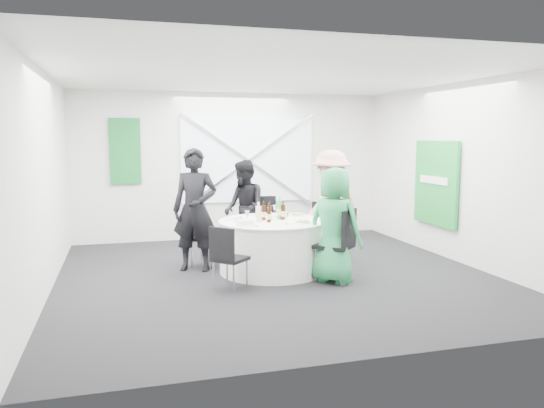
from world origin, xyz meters
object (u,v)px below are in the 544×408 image
object	(u,v)px
chair_back	(264,221)
person_woman_pink	(331,205)
banquet_table	(272,246)
person_man_back	(244,208)
chair_back_left	(201,232)
person_man_back_left	(195,210)
clear_water_bottle	(259,214)
chair_front_right	(340,239)
chair_front_left	(227,254)
person_woman_green	(334,225)
chair_back_right	(318,226)
green_water_bottle	(279,210)

from	to	relation	value
chair_back	person_woman_pink	world-z (taller)	person_woman_pink
banquet_table	person_man_back	xyz separation A→B (m)	(-0.15, 1.15, 0.41)
banquet_table	chair_back_left	world-z (taller)	chair_back_left
chair_back_left	person_man_back_left	xyz separation A→B (m)	(-0.12, -0.22, 0.38)
chair_back	person_man_back_left	xyz separation A→B (m)	(-1.22, -0.66, 0.33)
clear_water_bottle	chair_front_right	bearing A→B (deg)	-35.45
chair_back_left	chair_front_left	world-z (taller)	chair_back_left
person_woman_green	clear_water_bottle	size ratio (longest dim) A/B	5.45
banquet_table	clear_water_bottle	xyz separation A→B (m)	(-0.22, -0.08, 0.49)
person_man_back	person_woman_green	world-z (taller)	person_man_back
chair_front_right	clear_water_bottle	size ratio (longest dim) A/B	3.48
chair_back_right	chair_front_left	bearing A→B (deg)	-83.66
chair_front_right	chair_back_right	bearing A→B (deg)	-141.97
chair_front_right	person_man_back_left	distance (m)	2.18
banquet_table	green_water_bottle	distance (m)	0.54
banquet_table	person_man_back_left	xyz separation A→B (m)	(-1.06, 0.41, 0.52)
person_woman_green	clear_water_bottle	xyz separation A→B (m)	(-0.88, 0.68, 0.09)
person_man_back_left	clear_water_bottle	size ratio (longest dim) A/B	6.30
chair_back_left	chair_back_right	bearing A→B (deg)	-57.44
chair_back_right	person_man_back_left	bearing A→B (deg)	-117.18
chair_front_right	green_water_bottle	bearing A→B (deg)	-99.04
chair_back_left	chair_front_right	size ratio (longest dim) A/B	0.90
chair_back_right	person_man_back_left	size ratio (longest dim) A/B	0.50
person_woman_pink	banquet_table	bearing A→B (deg)	0.00
banquet_table	clear_water_bottle	bearing A→B (deg)	-159.83
chair_back_left	chair_front_right	world-z (taller)	chair_front_right
person_woman_pink	person_woman_green	bearing A→B (deg)	43.69
banquet_table	person_man_back	world-z (taller)	person_man_back
chair_back_left	person_woman_green	bearing A→B (deg)	-97.19
person_man_back_left	clear_water_bottle	distance (m)	0.97
chair_back	person_man_back	distance (m)	0.39
chair_back_left	chair_front_right	bearing A→B (deg)	-95.84
chair_back	person_woman_green	xyz separation A→B (m)	(0.49, -1.83, 0.21)
chair_back	person_man_back	size ratio (longest dim) A/B	0.62
chair_back	clear_water_bottle	size ratio (longest dim) A/B	3.42
chair_back	clear_water_bottle	distance (m)	1.25
green_water_bottle	clear_water_bottle	distance (m)	0.40
chair_back_left	chair_front_right	xyz separation A→B (m)	(1.68, -1.40, 0.06)
chair_back_left	chair_front_left	xyz separation A→B (m)	(0.11, -1.45, -0.03)
chair_back_right	chair_front_left	xyz separation A→B (m)	(-1.76, -1.40, -0.04)
chair_back_right	chair_back_left	bearing A→B (deg)	-123.59
banquet_table	chair_back_right	world-z (taller)	chair_back_right
chair_back_left	person_man_back_left	size ratio (longest dim) A/B	0.50
person_woman_green	clear_water_bottle	world-z (taller)	person_woman_green
clear_water_bottle	person_man_back	bearing A→B (deg)	86.61
chair_front_right	clear_water_bottle	world-z (taller)	clear_water_bottle
banquet_table	person_man_back_left	bearing A→B (deg)	158.64
clear_water_bottle	chair_back_right	bearing A→B (deg)	30.07
chair_front_left	clear_water_bottle	world-z (taller)	clear_water_bottle
banquet_table	clear_water_bottle	size ratio (longest dim) A/B	5.44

